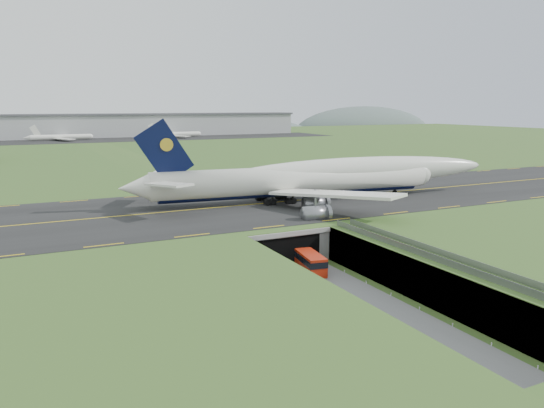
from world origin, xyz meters
TOP-DOWN VIEW (x-y plane):
  - ground at (0.00, 0.00)m, footprint 900.00×900.00m
  - airfield_deck at (0.00, 0.00)m, footprint 800.00×800.00m
  - trench_road at (0.00, -7.50)m, footprint 12.00×75.00m
  - taxiway at (0.00, 33.00)m, footprint 800.00×44.00m
  - tunnel_portal at (0.00, 16.71)m, footprint 17.00×22.30m
  - guideway at (11.00, -19.11)m, footprint 3.00×53.00m
  - jumbo_jet at (20.80, 32.11)m, footprint 88.34×57.61m
  - shuttle_tram at (1.13, 2.70)m, footprint 4.18×8.22m
  - cargo_terminal at (-0.18, 299.41)m, footprint 320.00×67.00m
  - distant_hills at (64.38, 430.00)m, footprint 700.00×91.00m

SIDE VIEW (x-z plane):
  - distant_hills at x=64.38m, z-range -34.00..26.00m
  - ground at x=0.00m, z-range 0.00..0.00m
  - trench_road at x=0.00m, z-range 0.00..0.20m
  - shuttle_tram at x=1.13m, z-range 0.16..3.35m
  - airfield_deck at x=0.00m, z-range 0.00..6.00m
  - tunnel_portal at x=0.00m, z-range 0.33..6.33m
  - guideway at x=11.00m, z-range 1.80..8.85m
  - taxiway at x=0.00m, z-range 6.00..6.18m
  - jumbo_jet at x=20.80m, z-range 1.56..20.73m
  - cargo_terminal at x=-0.18m, z-range 6.16..21.76m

